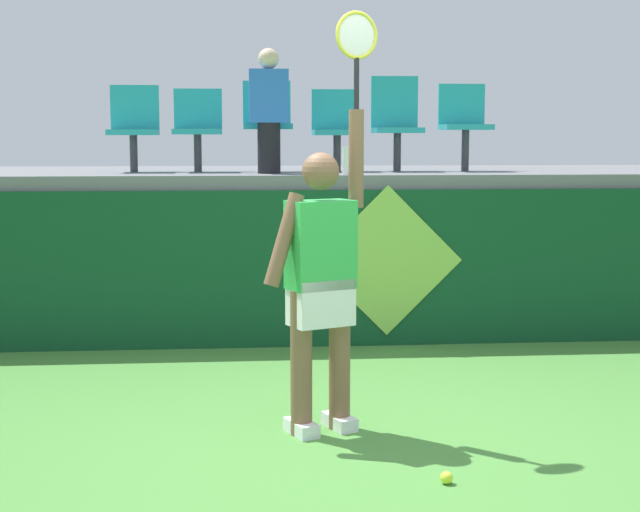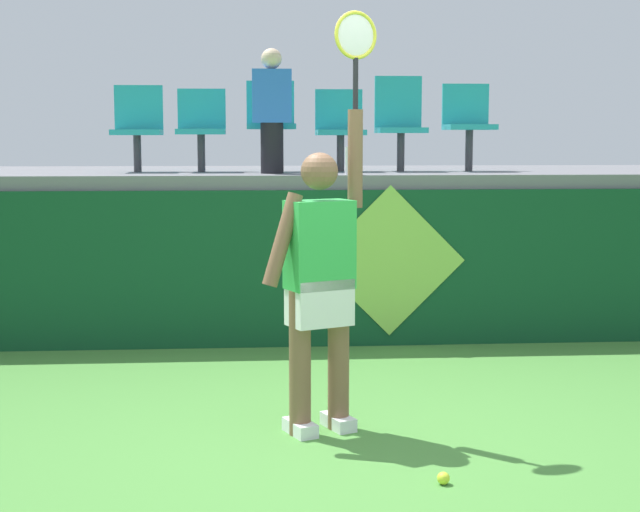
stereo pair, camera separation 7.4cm
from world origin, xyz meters
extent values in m
plane|color=#478438|center=(0.00, 0.00, 0.00)|extent=(40.00, 40.00, 0.00)
cube|color=#0F4223|center=(0.00, 2.83, 0.66)|extent=(10.01, 0.20, 1.32)
cube|color=slate|center=(0.00, 4.09, 1.38)|extent=(10.01, 2.61, 0.12)
cube|color=white|center=(-0.21, 0.34, 0.04)|extent=(0.21, 0.29, 0.08)
cube|color=white|center=(0.02, 0.44, 0.04)|extent=(0.21, 0.29, 0.08)
cylinder|color=brown|center=(-0.21, 0.34, 0.44)|extent=(0.13, 0.13, 0.87)
cylinder|color=brown|center=(0.02, 0.44, 0.44)|extent=(0.13, 0.13, 0.87)
cube|color=white|center=(-0.09, 0.39, 0.79)|extent=(0.42, 0.34, 0.28)
cube|color=green|center=(-0.09, 0.39, 1.13)|extent=(0.44, 0.35, 0.52)
sphere|color=brown|center=(-0.09, 0.39, 1.56)|extent=(0.22, 0.22, 0.22)
cylinder|color=brown|center=(-0.31, 0.30, 1.17)|extent=(0.27, 0.18, 0.55)
cylinder|color=brown|center=(0.13, 0.49, 1.63)|extent=(0.09, 0.09, 0.58)
cylinder|color=black|center=(0.13, 0.49, 2.07)|extent=(0.03, 0.03, 0.30)
torus|color=gold|center=(0.13, 0.49, 2.35)|extent=(0.27, 0.13, 0.28)
ellipsoid|color=silver|center=(0.13, 0.49, 2.35)|extent=(0.23, 0.11, 0.24)
sphere|color=#D1E533|center=(0.47, -0.55, 0.03)|extent=(0.07, 0.07, 0.07)
cylinder|color=white|center=(0.34, 2.89, 1.56)|extent=(0.08, 0.08, 0.23)
cylinder|color=#38383D|center=(-1.51, 3.63, 1.61)|extent=(0.07, 0.07, 0.33)
cube|color=teal|center=(-1.51, 3.63, 1.80)|extent=(0.44, 0.42, 0.05)
cube|color=teal|center=(-1.51, 3.82, 2.03)|extent=(0.44, 0.04, 0.40)
cylinder|color=#38383D|center=(-0.94, 3.63, 1.61)|extent=(0.07, 0.07, 0.34)
cube|color=teal|center=(-0.94, 3.63, 1.81)|extent=(0.44, 0.42, 0.05)
cube|color=teal|center=(-0.94, 3.82, 2.01)|extent=(0.44, 0.04, 0.37)
cylinder|color=#38383D|center=(-0.30, 3.63, 1.63)|extent=(0.07, 0.07, 0.39)
cube|color=teal|center=(-0.30, 3.63, 1.85)|extent=(0.44, 0.42, 0.05)
cube|color=teal|center=(-0.30, 3.82, 2.08)|extent=(0.44, 0.04, 0.40)
cylinder|color=#38383D|center=(0.33, 3.63, 1.61)|extent=(0.07, 0.07, 0.33)
cube|color=teal|center=(0.33, 3.63, 1.80)|extent=(0.44, 0.42, 0.05)
cube|color=teal|center=(0.33, 3.82, 2.01)|extent=(0.44, 0.04, 0.37)
cylinder|color=#38383D|center=(0.89, 3.63, 1.62)|extent=(0.07, 0.07, 0.35)
cube|color=teal|center=(0.89, 3.63, 1.82)|extent=(0.44, 0.42, 0.05)
cube|color=teal|center=(0.89, 3.82, 2.08)|extent=(0.44, 0.04, 0.48)
cylinder|color=#38383D|center=(1.53, 3.63, 1.63)|extent=(0.07, 0.07, 0.38)
cube|color=teal|center=(1.53, 3.63, 1.85)|extent=(0.44, 0.42, 0.05)
cube|color=teal|center=(1.53, 3.82, 2.06)|extent=(0.44, 0.04, 0.38)
cylinder|color=black|center=(-0.30, 3.25, 1.66)|extent=(0.20, 0.20, 0.44)
cube|color=blue|center=(-0.30, 3.25, 2.11)|extent=(0.34, 0.20, 0.46)
sphere|color=beige|center=(-0.30, 3.25, 2.43)|extent=(0.18, 0.18, 0.18)
cube|color=#0F4223|center=(0.67, 2.73, 0.00)|extent=(0.90, 0.01, 0.00)
plane|color=#8CC64C|center=(0.67, 2.72, 0.73)|extent=(1.27, 0.00, 1.27)
camera|label=1|loc=(-0.58, -5.23, 1.77)|focal=54.21mm
camera|label=2|loc=(-0.50, -5.24, 1.77)|focal=54.21mm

